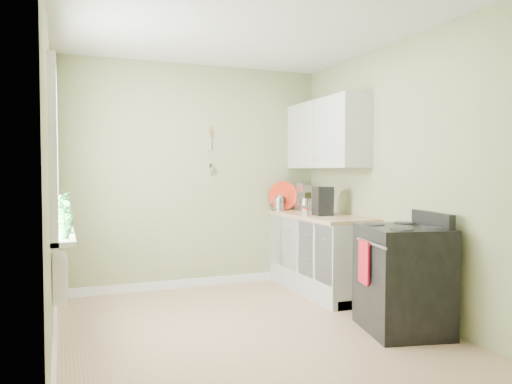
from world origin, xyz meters
name	(u,v)px	position (x,y,z in m)	size (l,w,h in m)	color
floor	(246,331)	(0.00, 0.00, -0.01)	(3.20, 3.60, 0.02)	#A27B5A
ceiling	(246,22)	(0.00, 0.00, 2.71)	(3.20, 3.60, 0.02)	white
wall_back	(194,176)	(0.00, 1.81, 1.35)	(3.20, 0.02, 2.70)	#8F9465
wall_left	(48,180)	(-1.61, 0.00, 1.35)	(0.02, 3.60, 2.70)	#8F9465
wall_right	(397,178)	(1.61, 0.00, 1.35)	(0.02, 3.60, 2.70)	#8F9465
base_cabinets	(320,255)	(1.30, 1.00, 0.43)	(0.60, 1.60, 0.87)	silver
countertop	(320,216)	(1.29, 1.00, 0.89)	(0.64, 1.60, 0.04)	tan
upper_cabinets	(326,134)	(1.43, 1.10, 1.85)	(0.35, 1.40, 0.80)	silver
window	(52,155)	(-1.58, 0.30, 1.55)	(0.06, 1.14, 1.44)	white
window_sill	(63,236)	(-1.51, 0.30, 0.88)	(0.18, 1.14, 0.04)	white
radiator	(60,277)	(-1.54, 0.25, 0.55)	(0.12, 0.50, 0.35)	white
wall_utensils	(211,159)	(0.20, 1.78, 1.56)	(0.02, 0.14, 0.58)	tan
stove	(403,278)	(1.28, -0.53, 0.47)	(0.82, 0.88, 1.05)	black
stand_mixer	(304,198)	(1.37, 1.58, 1.07)	(0.21, 0.32, 0.37)	#B2B2B7
kettle	(279,203)	(1.08, 1.69, 1.01)	(0.20, 0.12, 0.21)	silver
coffee_maker	(323,202)	(1.25, 0.87, 1.07)	(0.21, 0.23, 0.33)	black
red_tray	(283,196)	(1.15, 1.72, 1.10)	(0.37, 0.37, 0.02)	red
jar	(306,212)	(1.05, 0.90, 0.95)	(0.08, 0.08, 0.09)	#B2A490
plant_a	(64,219)	(-1.50, -0.06, 1.05)	(0.16, 0.11, 0.30)	#1F6525
plant_b	(64,217)	(-1.50, 0.31, 1.04)	(0.15, 0.12, 0.27)	#1F6525
plant_c	(63,210)	(-1.50, 0.65, 1.06)	(0.18, 0.18, 0.33)	#1F6525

